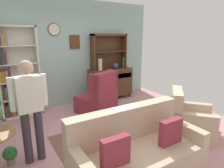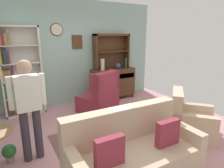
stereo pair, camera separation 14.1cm
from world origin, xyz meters
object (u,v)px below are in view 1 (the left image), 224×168
Objects in this scene: bookshelf at (15,73)px; couch_floral at (136,154)px; person_reading at (30,105)px; coffee_table at (114,121)px; potted_plant_small at (10,154)px; vase_tall at (100,65)px; armchair_floral at (189,120)px; sideboard at (111,82)px; vase_round at (115,66)px; bottle_wine at (123,63)px; book_stack at (117,115)px; sideboard_hutch at (109,46)px; wingback_chair at (99,98)px.

bookshelf is 3.35m from couch_floral.
coffee_table is (1.38, -0.11, -0.55)m from person_reading.
bookshelf is 2.14m from potted_plant_small.
vase_tall is 0.30× the size of armchair_floral.
vase_round is (0.13, -0.07, 0.50)m from sideboard.
vase_round is at bearing 175.05° from bottle_wine.
book_stack is at bearing -110.40° from vase_tall.
person_reading reaches higher than couch_floral.
vase_tall reaches higher than couch_floral.
vase_round is (0.13, -0.18, -0.55)m from sideboard_hutch.
potted_plant_small is (-1.46, 1.16, -0.15)m from couch_floral.
book_stack is at bearing -102.65° from wingback_chair.
vase_tall is (-0.39, -0.08, 0.57)m from sideboard.
vase_round is 3.29m from person_reading.
sideboard is 4.02× the size of vase_tall.
wingback_chair is at bearing 26.82° from potted_plant_small.
vase_round is at bearing 1.49° from vase_tall.
person_reading reaches higher than armchair_floral.
couch_floral is (-1.45, -3.00, -0.20)m from sideboard.
armchair_floral reaches higher than book_stack.
sideboard is at bearing 64.21° from couch_floral.
sideboard_hutch is 1.70m from wingback_chair.
wingback_chair is at bearing -143.19° from vase_round.
vase_round is 0.16× the size of armchair_floral.
bookshelf is at bearing 88.99° from person_reading.
wingback_chair is 2.34m from potted_plant_small.
person_reading reaches higher than vase_round.
armchair_floral is 3.15m from potted_plant_small.
vase_round reaches higher than wingback_chair.
wingback_chair is 3.71× the size of potted_plant_small.
coffee_table is at bearing 154.51° from armchair_floral.
potted_plant_small is (-2.08, -1.05, -0.22)m from wingback_chair.
coffee_table is 4.35× the size of book_stack.
person_reading reaches higher than sideboard.
book_stack is (-1.10, -2.11, -1.12)m from sideboard_hutch.
armchair_floral is at bearing -28.67° from book_stack.
person_reading reaches higher than bottle_wine.
bookshelf is at bearing 175.62° from vase_tall.
coffee_table is at bearing -129.03° from bottle_wine.
sideboard is 7.07× the size of book_stack.
sideboard_hutch is at bearing 0.56° from bookshelf.
vase_round reaches higher than armchair_floral.
bookshelf is 1.91× the size of sideboard_hutch.
book_stack is at bearing -5.20° from potted_plant_small.
vase_round reaches higher than book_stack.
vase_round is 0.16× the size of wingback_chair.
bookshelf is 2.00× the size of wingback_chair.
bookshelf is 1.62× the size of sideboard.
couch_floral is at bearing -118.30° from vase_round.
bookshelf is 1.35× the size of person_reading.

